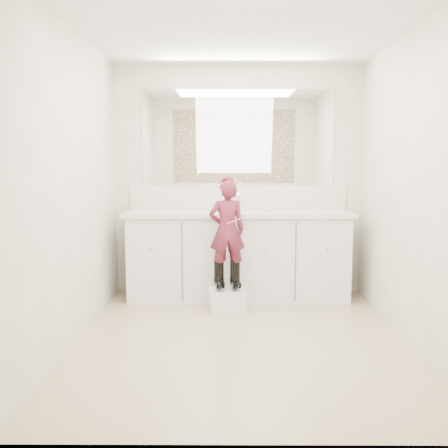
{
  "coord_description": "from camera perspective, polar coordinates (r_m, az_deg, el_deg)",
  "views": [
    {
      "loc": [
        -0.12,
        -3.8,
        1.38
      ],
      "look_at": [
        -0.14,
        0.82,
        0.81
      ],
      "focal_mm": 40.0,
      "sensor_mm": 36.0,
      "label": 1
    }
  ],
  "objects": [
    {
      "name": "dot_panel",
      "position": [
        2.33,
        3.31,
        13.63
      ],
      "size": [
        2.0,
        0.01,
        1.2
      ],
      "primitive_type": "cube",
      "color": "#472819",
      "rests_on": "wall_front"
    },
    {
      "name": "backsplash",
      "position": [
        5.3,
        1.58,
        3.03
      ],
      "size": [
        2.28,
        0.03,
        0.25
      ],
      "primitive_type": "cube",
      "color": "beige",
      "rests_on": "countertop"
    },
    {
      "name": "wall_left",
      "position": [
        3.99,
        -16.98,
        4.1
      ],
      "size": [
        0.0,
        3.0,
        3.0
      ],
      "primitive_type": "plane",
      "rotation": [
        1.57,
        0.0,
        1.57
      ],
      "color": "#C0B5A4",
      "rests_on": "floor"
    },
    {
      "name": "step_stool",
      "position": [
        4.73,
        0.34,
        -8.67
      ],
      "size": [
        0.36,
        0.32,
        0.21
      ],
      "primitive_type": "cube",
      "rotation": [
        0.0,
        0.0,
        0.15
      ],
      "color": "silver",
      "rests_on": "floor"
    },
    {
      "name": "ceiling",
      "position": [
        3.94,
        2.18,
        21.99
      ],
      "size": [
        3.0,
        3.0,
        0.0
      ],
      "primitive_type": "plane",
      "rotation": [
        3.14,
        0.0,
        0.0
      ],
      "color": "white",
      "rests_on": "wall_back"
    },
    {
      "name": "faucet",
      "position": [
        5.2,
        1.61,
        2.13
      ],
      "size": [
        0.08,
        0.08,
        0.1
      ],
      "primitive_type": "cylinder",
      "color": "silver",
      "rests_on": "countertop"
    },
    {
      "name": "boot_right",
      "position": [
        4.67,
        1.26,
        -5.83
      ],
      "size": [
        0.13,
        0.19,
        0.27
      ],
      "primitive_type": null,
      "rotation": [
        0.0,
        0.0,
        0.15
      ],
      "color": "black",
      "rests_on": "step_stool"
    },
    {
      "name": "toddler",
      "position": [
        4.59,
        0.34,
        -0.69
      ],
      "size": [
        0.36,
        0.27,
        0.92
      ],
      "primitive_type": "imported",
      "rotation": [
        0.0,
        0.0,
        3.3
      ],
      "color": "#9E3053",
      "rests_on": "step_stool"
    },
    {
      "name": "cup",
      "position": [
        5.03,
        5.1,
        1.82
      ],
      "size": [
        0.09,
        0.09,
        0.08
      ],
      "primitive_type": "imported",
      "rotation": [
        0.0,
        0.0,
        0.1
      ],
      "color": "beige",
      "rests_on": "countertop"
    },
    {
      "name": "mirror",
      "position": [
        5.3,
        1.61,
        9.79
      ],
      "size": [
        2.0,
        0.02,
        1.0
      ],
      "primitive_type": "cube",
      "color": "white",
      "rests_on": "wall_back"
    },
    {
      "name": "vanity_cabinet",
      "position": [
        5.12,
        1.63,
        -3.77
      ],
      "size": [
        2.2,
        0.55,
        0.85
      ],
      "primitive_type": "cube",
      "color": "silver",
      "rests_on": "floor"
    },
    {
      "name": "wall_front",
      "position": [
        2.31,
        3.25,
        2.52
      ],
      "size": [
        2.6,
        0.0,
        2.6
      ],
      "primitive_type": "plane",
      "rotation": [
        -1.57,
        0.0,
        0.0
      ],
      "color": "#C0B5A4",
      "rests_on": "floor"
    },
    {
      "name": "soap_bottle",
      "position": [
        5.0,
        -0.2,
        2.62
      ],
      "size": [
        0.1,
        0.1,
        0.22
      ],
      "primitive_type": "imported",
      "rotation": [
        0.0,
        0.0,
        0.01
      ],
      "color": "beige",
      "rests_on": "countertop"
    },
    {
      "name": "boot_left",
      "position": [
        4.67,
        -0.59,
        -5.83
      ],
      "size": [
        0.13,
        0.19,
        0.27
      ],
      "primitive_type": null,
      "rotation": [
        0.0,
        0.0,
        0.15
      ],
      "color": "black",
      "rests_on": "step_stool"
    },
    {
      "name": "countertop",
      "position": [
        5.04,
        1.65,
        1.17
      ],
      "size": [
        2.28,
        0.58,
        0.04
      ],
      "primitive_type": "cube",
      "color": "beige",
      "rests_on": "vanity_cabinet"
    },
    {
      "name": "wall_back",
      "position": [
        5.31,
        1.59,
        5.04
      ],
      "size": [
        2.6,
        0.0,
        2.6
      ],
      "primitive_type": "plane",
      "rotation": [
        1.57,
        0.0,
        0.0
      ],
      "color": "#C0B5A4",
      "rests_on": "floor"
    },
    {
      "name": "wall_right",
      "position": [
        4.06,
        20.79,
        4.0
      ],
      "size": [
        0.0,
        3.0,
        3.0
      ],
      "primitive_type": "plane",
      "rotation": [
        1.57,
        0.0,
        -1.57
      ],
      "color": "#C0B5A4",
      "rests_on": "floor"
    },
    {
      "name": "floor",
      "position": [
        4.05,
        2.02,
        -12.95
      ],
      "size": [
        3.0,
        3.0,
        0.0
      ],
      "primitive_type": "plane",
      "color": "#90765E",
      "rests_on": "ground"
    },
    {
      "name": "toothbrush",
      "position": [
        4.53,
        1.23,
        0.36
      ],
      "size": [
        0.14,
        0.03,
        0.06
      ],
      "primitive_type": "cylinder",
      "rotation": [
        0.0,
        1.22,
        0.15
      ],
      "color": "#DB5599",
      "rests_on": "toddler"
    }
  ]
}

